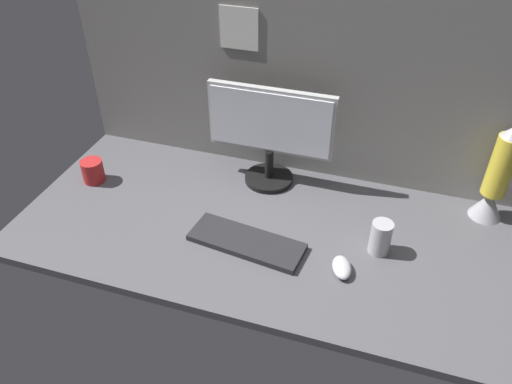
{
  "coord_description": "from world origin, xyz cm",
  "views": [
    {
      "loc": [
        27.92,
        -121.18,
        110.32
      ],
      "look_at": [
        -5.44,
        0.0,
        14.0
      ],
      "focal_mm": 34.94,
      "sensor_mm": 36.0,
      "label": 1
    }
  ],
  "objects_px": {
    "mug_red_plastic": "(93,171)",
    "lava_lamp": "(496,181)",
    "monitor": "(270,131)",
    "keyboard": "(246,242)",
    "mug_steel": "(381,237)",
    "mouse": "(342,267)"
  },
  "relations": [
    {
      "from": "keyboard",
      "to": "mug_steel",
      "type": "height_order",
      "value": "mug_steel"
    },
    {
      "from": "monitor",
      "to": "lava_lamp",
      "type": "height_order",
      "value": "monitor"
    },
    {
      "from": "mouse",
      "to": "mug_steel",
      "type": "relative_size",
      "value": 0.85
    },
    {
      "from": "keyboard",
      "to": "mouse",
      "type": "xyz_separation_m",
      "value": [
        0.31,
        -0.03,
        0.01
      ]
    },
    {
      "from": "monitor",
      "to": "lava_lamp",
      "type": "relative_size",
      "value": 1.29
    },
    {
      "from": "monitor",
      "to": "keyboard",
      "type": "xyz_separation_m",
      "value": [
        0.03,
        -0.36,
        -0.2
      ]
    },
    {
      "from": "mouse",
      "to": "lava_lamp",
      "type": "xyz_separation_m",
      "value": [
        0.42,
        0.41,
        0.13
      ]
    },
    {
      "from": "keyboard",
      "to": "mug_red_plastic",
      "type": "height_order",
      "value": "mug_red_plastic"
    },
    {
      "from": "mouse",
      "to": "lava_lamp",
      "type": "distance_m",
      "value": 0.6
    },
    {
      "from": "keyboard",
      "to": "lava_lamp",
      "type": "relative_size",
      "value": 1.05
    },
    {
      "from": "monitor",
      "to": "keyboard",
      "type": "height_order",
      "value": "monitor"
    },
    {
      "from": "mug_steel",
      "to": "lava_lamp",
      "type": "xyz_separation_m",
      "value": [
        0.33,
        0.29,
        0.09
      ]
    },
    {
      "from": "keyboard",
      "to": "mouse",
      "type": "bearing_deg",
      "value": 2.56
    },
    {
      "from": "mouse",
      "to": "mug_steel",
      "type": "xyz_separation_m",
      "value": [
        0.09,
        0.12,
        0.04
      ]
    },
    {
      "from": "keyboard",
      "to": "mouse",
      "type": "distance_m",
      "value": 0.31
    },
    {
      "from": "mug_red_plastic",
      "to": "lava_lamp",
      "type": "xyz_separation_m",
      "value": [
        1.39,
        0.23,
        0.1
      ]
    },
    {
      "from": "mug_steel",
      "to": "mug_red_plastic",
      "type": "distance_m",
      "value": 1.06
    },
    {
      "from": "keyboard",
      "to": "mug_steel",
      "type": "distance_m",
      "value": 0.42
    },
    {
      "from": "mug_red_plastic",
      "to": "lava_lamp",
      "type": "height_order",
      "value": "lava_lamp"
    },
    {
      "from": "keyboard",
      "to": "mouse",
      "type": "height_order",
      "value": "mouse"
    },
    {
      "from": "mug_steel",
      "to": "mug_red_plastic",
      "type": "relative_size",
      "value": 1.32
    },
    {
      "from": "keyboard",
      "to": "lava_lamp",
      "type": "height_order",
      "value": "lava_lamp"
    }
  ]
}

